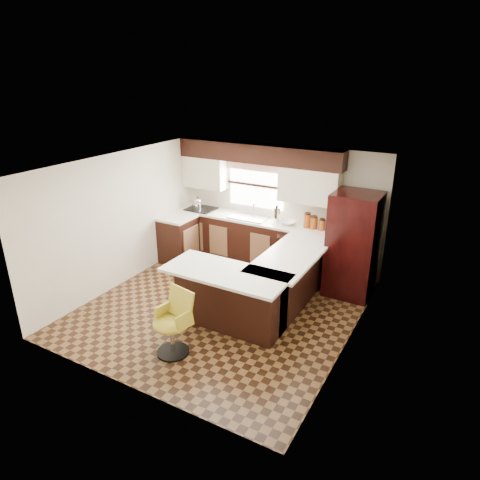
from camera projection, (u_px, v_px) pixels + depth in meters
The scene contains 30 objects.
floor at pixel (222, 308), 7.15m from camera, with size 4.40×4.40×0.00m, color #49301A.
ceiling at pixel (219, 165), 6.26m from camera, with size 4.40×4.40×0.00m, color silver.
wall_back at pixel (279, 205), 8.49m from camera, with size 4.40×4.40×0.00m, color beige.
wall_front at pixel (121, 303), 4.92m from camera, with size 4.40×4.40×0.00m, color beige.
wall_left at pixel (121, 220), 7.66m from camera, with size 4.40×4.40×0.00m, color beige.
wall_right at pixel (353, 270), 5.75m from camera, with size 4.40×4.40×0.00m, color beige.
base_cab_back at pixel (251, 241), 8.73m from camera, with size 3.30×0.60×0.90m, color black.
base_cab_left at pixel (179, 239), 8.81m from camera, with size 0.60×0.70×0.90m, color black.
counter_back at pixel (252, 219), 8.55m from camera, with size 3.30×0.60×0.04m, color silver.
counter_left at pixel (178, 218), 8.64m from camera, with size 0.60×0.70×0.04m, color silver.
soffit at pixel (258, 153), 8.15m from camera, with size 3.40×0.35×0.36m, color black.
upper_cab_left at pixel (205, 172), 8.89m from camera, with size 0.94×0.35×0.64m, color beige.
upper_cab_right at pixel (310, 186), 7.84m from camera, with size 1.14×0.35×0.64m, color beige.
window_pane at pixel (256, 185), 8.57m from camera, with size 1.20×0.02×0.90m, color white.
valance at pixel (256, 166), 8.39m from camera, with size 1.30×0.06×0.18m, color #D19B93.
sink at pixel (249, 217), 8.54m from camera, with size 0.75×0.45×0.03m, color #B2B2B7.
dishwasher at pixel (291, 256), 8.05m from camera, with size 0.58×0.03×0.78m, color black.
cooktop at pixel (201, 209), 9.07m from camera, with size 0.58×0.50×0.03m, color black.
peninsula_long at pixel (287, 281), 7.08m from camera, with size 0.60×1.95×0.90m, color black.
peninsula_return at pixel (230, 299), 6.53m from camera, with size 1.65×0.60×0.90m, color black.
counter_pen_long at pixel (292, 255), 6.88m from camera, with size 0.84×1.95×0.04m, color silver.
counter_pen_return at pixel (226, 273), 6.29m from camera, with size 1.89×0.84×0.04m, color silver.
refrigerator at pixel (353, 245), 7.31m from camera, with size 0.78×0.75×1.83m, color black.
bar_chair at pixel (171, 324), 5.84m from camera, with size 0.50×0.50×0.93m, color gold, non-canonical shape.
kettle at pixel (198, 202), 9.06m from camera, with size 0.18×0.18×0.24m, color silver, non-canonical shape.
percolator at pixel (277, 215), 8.24m from camera, with size 0.13×0.13×0.31m, color silver.
mixing_bowl at pixel (287, 223), 8.18m from camera, with size 0.30×0.30×0.07m, color white.
canister_large at pixel (307, 221), 7.98m from camera, with size 0.14×0.14×0.26m, color #934014.
canister_med at pixel (314, 223), 7.93m from camera, with size 0.14×0.14×0.22m, color #934014.
canister_small at pixel (322, 225), 7.86m from camera, with size 0.12×0.12×0.19m, color #934014.
Camera 1 is at (3.30, -5.28, 3.70)m, focal length 32.00 mm.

